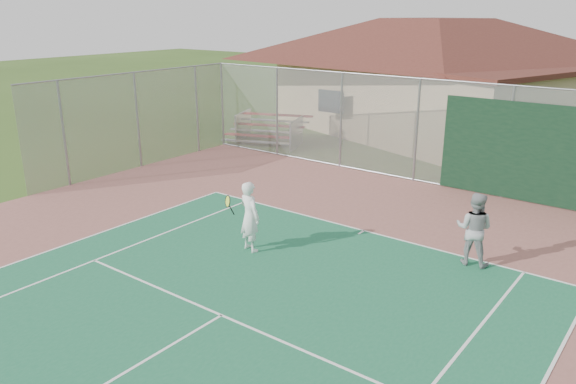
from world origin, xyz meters
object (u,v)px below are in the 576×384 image
at_px(clubhouse, 433,65).
at_px(player_grey_back, 474,230).
at_px(player_white_front, 249,217).
at_px(bleachers, 268,128).

distance_m(clubhouse, player_grey_back, 15.29).
xyz_separation_m(clubhouse, player_white_front, (2.42, -15.91, -2.30)).
relative_size(clubhouse, player_grey_back, 9.76).
bearing_deg(player_grey_back, bleachers, -36.66).
bearing_deg(clubhouse, bleachers, -108.08).
distance_m(clubhouse, player_white_front, 16.26).
relative_size(bleachers, player_white_front, 2.18).
distance_m(clubhouse, bleachers, 8.39).
relative_size(player_white_front, player_grey_back, 1.01).
xyz_separation_m(bleachers, player_white_front, (7.14, -9.47, 0.25)).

